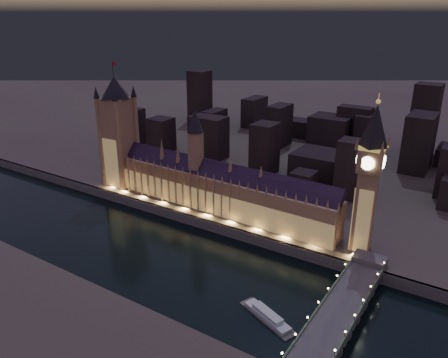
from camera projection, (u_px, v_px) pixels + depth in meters
The scene contains 9 objects.
ground_plane at pixel (174, 253), 298.88m from camera, with size 2000.00×2000.00×0.00m, color black.
north_bank at pixel (377, 112), 705.48m from camera, with size 2000.00×960.00×8.00m, color #4B383D.
embankment_wall at pixel (208, 225), 329.62m from camera, with size 2000.00×2.50×8.00m, color #4E4A52.
palace_of_westminster at pixel (216, 187), 341.27m from camera, with size 202.00×26.34×78.00m.
victoria_tower at pixel (118, 126), 381.11m from camera, with size 31.68×31.68×108.23m.
elizabeth_tower at pixel (370, 167), 269.50m from camera, with size 18.00×18.00×102.71m.
westminster_bridge at pixel (343, 309), 233.88m from camera, with size 19.94×113.00×15.90m.
river_boat at pixel (267, 316), 235.07m from camera, with size 38.59×22.60×4.50m.
city_backdrop at pixel (347, 137), 461.35m from camera, with size 481.94×215.63×77.21m.
Camera 1 is at (169.86, -200.72, 154.76)m, focal length 35.00 mm.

